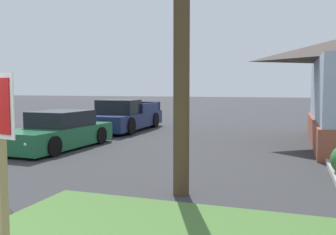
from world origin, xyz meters
name	(u,v)px	position (x,y,z in m)	size (l,w,h in m)	color
stop_sign	(0,180)	(1.02, 1.27, 1.07)	(0.64, 0.36, 2.10)	#A3845B
parked_sedan_green	(59,132)	(-3.54, 8.73, 0.54)	(1.97, 4.37, 1.25)	#1E6038
pickup_truck_navy	(125,117)	(-3.69, 14.17, 0.62)	(2.21, 5.40, 1.48)	#19234C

